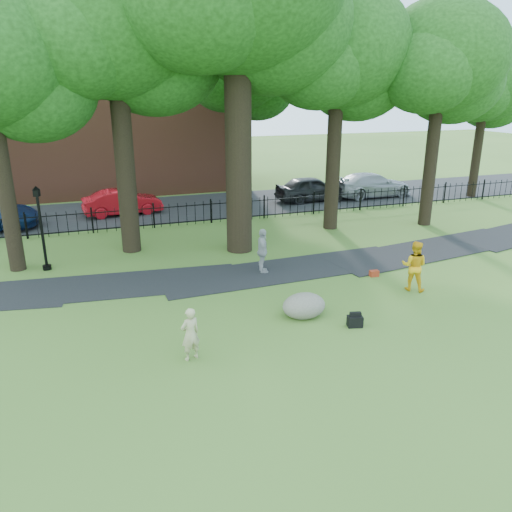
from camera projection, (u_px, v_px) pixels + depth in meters
name	position (u px, v px, depth m)	size (l,w,h in m)	color
ground	(306.00, 314.00, 15.80)	(120.00, 120.00, 0.00)	#436724
footpath	(287.00, 270.00, 19.60)	(36.00, 2.60, 0.03)	black
street	(195.00, 207.00, 30.11)	(80.00, 7.00, 0.02)	black
iron_fence	(211.00, 212.00, 26.34)	(44.00, 0.04, 1.20)	black
brick_building	(108.00, 101.00, 34.11)	(18.00, 8.00, 12.00)	brown
tree_row	(239.00, 54.00, 20.89)	(26.82, 7.96, 12.42)	black
woman	(190.00, 334.00, 12.92)	(0.53, 0.35, 1.46)	tan
man	(414.00, 266.00, 17.41)	(0.87, 0.68, 1.79)	gold
pedestrian	(263.00, 251.00, 19.06)	(1.03, 0.43, 1.76)	#99989D
boulder	(304.00, 304.00, 15.52)	(1.38, 1.04, 0.81)	gray
lamppost	(42.00, 230.00, 19.15)	(0.33, 0.33, 3.32)	black
backpack	(355.00, 321.00, 14.90)	(0.45, 0.28, 0.33)	black
red_bag	(374.00, 273.00, 18.92)	(0.33, 0.21, 0.23)	maroon
red_sedan	(122.00, 202.00, 28.07)	(1.50, 4.31, 1.42)	#AB0D16
grey_car	(312.00, 189.00, 31.51)	(1.86, 4.62, 1.57)	black
silver_car	(372.00, 185.00, 32.71)	(2.20, 5.42, 1.57)	#95979D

